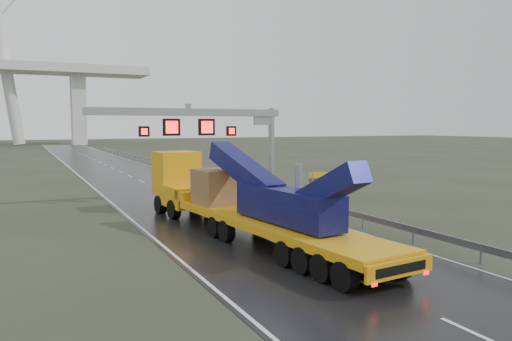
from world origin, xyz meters
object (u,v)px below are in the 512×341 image
sign_gantry (215,128)px  heavy_haul_truck (230,197)px  striped_barrier (309,197)px  exit_sign_pair (318,181)px

sign_gantry → heavy_haul_truck: sign_gantry is taller
striped_barrier → exit_sign_pair: bearing=-10.7°
exit_sign_pair → heavy_haul_truck: bearing=-124.4°
heavy_haul_truck → striped_barrier: (8.99, 6.33, -1.38)m
sign_gantry → striped_barrier: 8.75m
sign_gantry → exit_sign_pair: (6.71, -3.95, -3.95)m
sign_gantry → striped_barrier: sign_gantry is taller
heavy_haul_truck → exit_sign_pair: size_ratio=8.90×
exit_sign_pair → striped_barrier: bearing=-154.5°
sign_gantry → striped_barrier: (5.90, -3.99, -5.08)m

